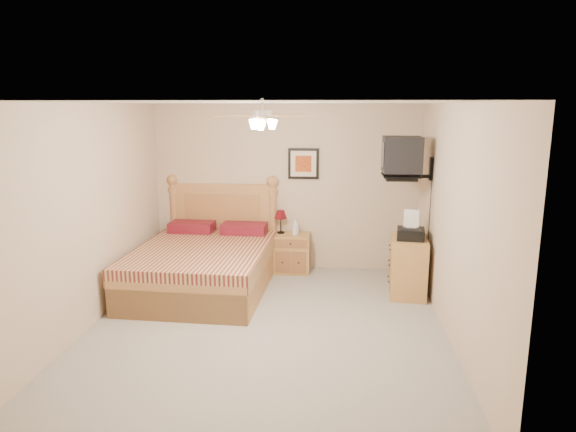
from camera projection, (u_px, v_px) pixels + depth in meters
name	position (u px, v px, depth m)	size (l,w,h in m)	color
floor	(267.00, 326.00, 5.85)	(4.50, 4.50, 0.00)	gray
ceiling	(265.00, 102.00, 5.33)	(4.00, 4.50, 0.04)	white
wall_back	(286.00, 188.00, 7.78)	(4.00, 0.04, 2.50)	#C9AE94
wall_front	(221.00, 293.00, 3.40)	(4.00, 0.04, 2.50)	#C9AE94
wall_left	(90.00, 216.00, 5.77)	(0.04, 4.50, 2.50)	#C9AE94
wall_right	(454.00, 224.00, 5.41)	(0.04, 4.50, 2.50)	#C9AE94
bed	(202.00, 239.00, 6.88)	(1.70, 2.23, 1.44)	tan
nightstand	(292.00, 253.00, 7.73)	(0.54, 0.40, 0.58)	#A27236
table_lamp	(281.00, 222.00, 7.71)	(0.19, 0.19, 0.35)	#560A13
lotion_bottle	(295.00, 226.00, 7.61)	(0.10, 0.10, 0.27)	silver
framed_picture	(303.00, 164.00, 7.66)	(0.46, 0.04, 0.46)	black
dresser	(408.00, 267.00, 6.77)	(0.46, 0.66, 0.78)	#A67536
fax_machine	(411.00, 225.00, 6.60)	(0.35, 0.37, 0.37)	black
magazine_lower	(403.00, 233.00, 6.90)	(0.20, 0.27, 0.03)	#B2A88E
magazine_upper	(403.00, 231.00, 6.91)	(0.21, 0.28, 0.02)	gray
wall_tv	(414.00, 158.00, 6.62)	(0.56, 0.46, 0.58)	black
ceiling_fan	(262.00, 117.00, 5.16)	(1.14, 1.14, 0.28)	silver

